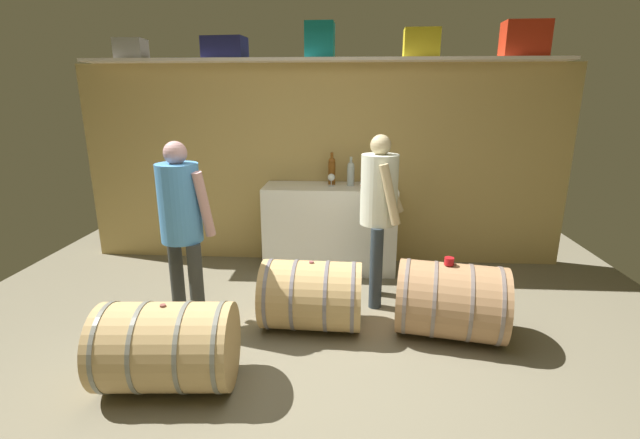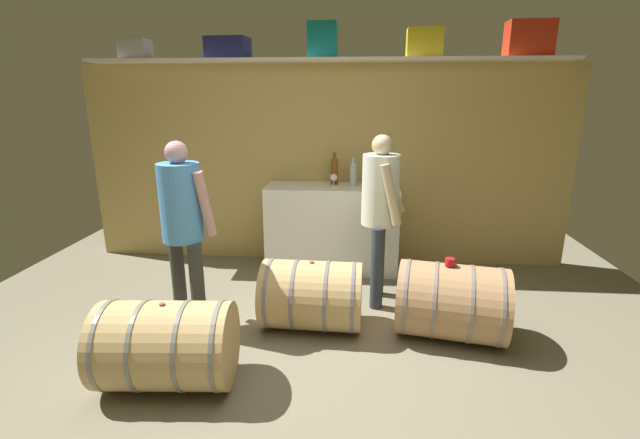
% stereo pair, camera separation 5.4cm
% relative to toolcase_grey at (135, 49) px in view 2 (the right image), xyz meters
% --- Properties ---
extents(ground_plane, '(6.55, 8.00, 0.02)m').
position_rel_toolcase_grey_xyz_m(ground_plane, '(1.98, -1.65, -2.33)').
color(ground_plane, '#716A54').
extents(back_wall_panel, '(5.35, 0.10, 2.18)m').
position_rel_toolcase_grey_xyz_m(back_wall_panel, '(1.98, 0.15, -1.23)').
color(back_wall_panel, tan).
rests_on(back_wall_panel, ground).
extents(high_shelf_board, '(4.92, 0.40, 0.03)m').
position_rel_toolcase_grey_xyz_m(high_shelf_board, '(1.98, 0.00, -0.12)').
color(high_shelf_board, silver).
rests_on(high_shelf_board, back_wall_panel).
extents(toolcase_grey, '(0.30, 0.26, 0.20)m').
position_rel_toolcase_grey_xyz_m(toolcase_grey, '(0.00, 0.00, 0.00)').
color(toolcase_grey, gray).
rests_on(toolcase_grey, high_shelf_board).
extents(toolcase_navy, '(0.44, 0.31, 0.21)m').
position_rel_toolcase_grey_xyz_m(toolcase_navy, '(0.99, 0.00, 0.01)').
color(toolcase_navy, navy).
rests_on(toolcase_navy, high_shelf_board).
extents(toolcase_teal, '(0.30, 0.27, 0.34)m').
position_rel_toolcase_grey_xyz_m(toolcase_teal, '(1.97, 0.00, 0.07)').
color(toolcase_teal, '#128087').
rests_on(toolcase_teal, high_shelf_board).
extents(toolcase_yellow, '(0.35, 0.25, 0.28)m').
position_rel_toolcase_grey_xyz_m(toolcase_yellow, '(2.98, 0.00, 0.04)').
color(toolcase_yellow, yellow).
rests_on(toolcase_yellow, high_shelf_board).
extents(toolcase_red, '(0.43, 0.27, 0.34)m').
position_rel_toolcase_grey_xyz_m(toolcase_red, '(3.98, 0.00, 0.07)').
color(toolcase_red, red).
rests_on(toolcase_red, high_shelf_board).
extents(work_cabinet, '(1.40, 0.52, 0.93)m').
position_rel_toolcase_grey_xyz_m(work_cabinet, '(2.09, -0.17, -1.85)').
color(work_cabinet, white).
rests_on(work_cabinet, ground).
extents(wine_bottle_dark, '(0.07, 0.07, 0.31)m').
position_rel_toolcase_grey_xyz_m(wine_bottle_dark, '(2.52, 0.02, -1.25)').
color(wine_bottle_dark, black).
rests_on(wine_bottle_dark, work_cabinet).
extents(wine_bottle_clear, '(0.08, 0.08, 0.31)m').
position_rel_toolcase_grey_xyz_m(wine_bottle_clear, '(2.30, -0.13, -1.25)').
color(wine_bottle_clear, '#ADBABB').
rests_on(wine_bottle_clear, work_cabinet).
extents(wine_bottle_amber, '(0.08, 0.08, 0.34)m').
position_rel_toolcase_grey_xyz_m(wine_bottle_amber, '(2.10, -0.07, -1.23)').
color(wine_bottle_amber, brown).
rests_on(wine_bottle_amber, work_cabinet).
extents(wine_glass, '(0.08, 0.08, 0.14)m').
position_rel_toolcase_grey_xyz_m(wine_glass, '(2.10, -0.19, -1.30)').
color(wine_glass, white).
rests_on(wine_glass, work_cabinet).
extents(red_funnel, '(0.11, 0.11, 0.10)m').
position_rel_toolcase_grey_xyz_m(red_funnel, '(2.46, -0.13, -1.34)').
color(red_funnel, red).
rests_on(red_funnel, work_cabinet).
extents(wine_barrel_near, '(0.92, 0.74, 0.61)m').
position_rel_toolcase_grey_xyz_m(wine_barrel_near, '(3.10, -1.54, -2.01)').
color(wine_barrel_near, '#A87C54').
rests_on(wine_barrel_near, ground).
extents(wine_barrel_far, '(0.89, 0.63, 0.59)m').
position_rel_toolcase_grey_xyz_m(wine_barrel_far, '(1.12, -2.30, -2.03)').
color(wine_barrel_far, tan).
rests_on(wine_barrel_far, ground).
extents(wine_barrel_flank, '(0.82, 0.60, 0.58)m').
position_rel_toolcase_grey_xyz_m(wine_barrel_flank, '(2.00, -1.48, -2.03)').
color(wine_barrel_flank, tan).
rests_on(wine_barrel_flank, ground).
extents(tasting_cup, '(0.07, 0.07, 0.06)m').
position_rel_toolcase_grey_xyz_m(tasting_cup, '(3.06, -1.54, -1.68)').
color(tasting_cup, red).
rests_on(tasting_cup, wine_barrel_near).
extents(winemaker_pouring, '(0.46, 0.44, 1.53)m').
position_rel_toolcase_grey_xyz_m(winemaker_pouring, '(0.98, -1.50, -1.38)').
color(winemaker_pouring, '#323432').
rests_on(winemaker_pouring, ground).
extents(visitor_tasting, '(0.41, 0.47, 1.54)m').
position_rel_toolcase_grey_xyz_m(visitor_tasting, '(2.56, -0.94, -1.37)').
color(visitor_tasting, '#273139').
rests_on(visitor_tasting, ground).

